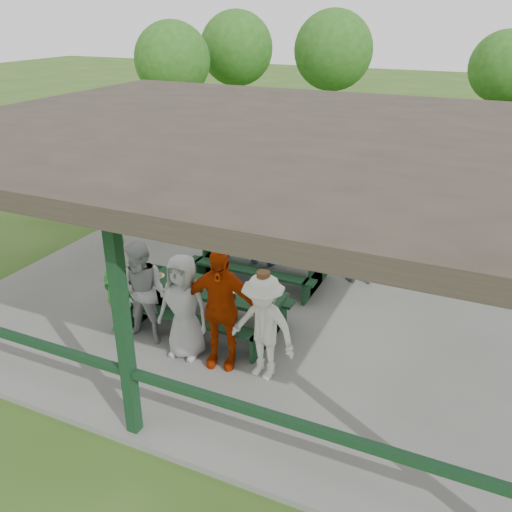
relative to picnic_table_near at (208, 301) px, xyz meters
The scene contains 20 objects.
ground 1.38m from the picnic_table_near, 73.16° to the left, with size 90.00×90.00×0.00m, color #2E4D18.
concrete_slab 1.36m from the picnic_table_near, 73.16° to the left, with size 10.00×8.00×0.10m, color slate.
pavilion_structure 2.88m from the picnic_table_near, 73.16° to the left, with size 10.60×8.60×3.24m.
picnic_table_near is the anchor object (origin of this frame).
picnic_table_far 2.00m from the picnic_table_near, 86.92° to the left, with size 2.60×1.39×0.75m.
table_setting 0.34m from the picnic_table_near, ahead, with size 2.25×0.45×0.10m.
contestant_green 1.50m from the picnic_table_near, 148.56° to the right, with size 0.65×0.43×1.79m, color #3B8C35.
contestant_grey_left 1.14m from the picnic_table_near, 130.64° to the right, with size 0.84×0.65×1.73m, color #98999B.
contestant_grey_mid 0.95m from the picnic_table_near, 84.37° to the right, with size 0.83×0.54×1.69m, color #98989A.
contestant_red 1.19m from the picnic_table_near, 50.65° to the right, with size 1.12×0.47×1.91m, color #A02804.
contestant_white_fedora 1.68m from the picnic_table_near, 31.70° to the right, with size 1.16×0.80×1.70m.
spectator_lblue 2.73m from the picnic_table_near, 93.67° to the left, with size 1.43×0.45×1.54m, color #8DC6DA.
spectator_blue 3.69m from the picnic_table_near, 107.47° to the left, with size 0.66×0.43×1.80m, color teal.
spectator_grey 3.32m from the picnic_table_near, 56.50° to the left, with size 0.74×0.58×1.52m, color #969698.
pickup_truck 8.53m from the picnic_table_near, 76.81° to the left, with size 2.37×5.14×1.43m, color silver.
farm_trailer 10.53m from the picnic_table_near, 106.24° to the left, with size 4.32×2.06×1.51m.
tree_far_left 18.06m from the picnic_table_near, 114.78° to the left, with size 3.25×3.25×5.08m.
tree_left 16.83m from the picnic_table_near, 100.53° to the left, with size 3.27×3.27×5.12m.
tree_mid 18.07m from the picnic_table_near, 78.29° to the left, with size 2.81×2.81×4.38m.
tree_edge_left 15.27m from the picnic_table_near, 124.22° to the left, with size 3.02×3.02×4.71m.
Camera 1 is at (3.68, -8.09, 5.05)m, focal length 38.00 mm.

